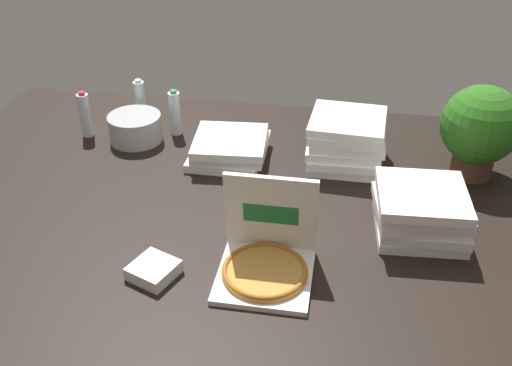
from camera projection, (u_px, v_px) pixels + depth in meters
name	position (u px, v px, depth m)	size (l,w,h in m)	color
ground_plane	(242.00, 224.00, 2.49)	(3.20, 2.40, 0.02)	black
open_pizza_box	(266.00, 257.00, 2.18)	(0.35, 0.36, 0.37)	white
pizza_stack_right_mid	(229.00, 148.00, 2.91)	(0.39, 0.39, 0.12)	white
pizza_stack_center_near	(346.00, 140.00, 2.84)	(0.38, 0.38, 0.25)	white
pizza_stack_right_far	(421.00, 211.00, 2.37)	(0.39, 0.40, 0.21)	white
ice_bucket	(135.00, 128.00, 3.07)	(0.28, 0.28, 0.14)	#B7BABF
water_bottle_0	(175.00, 113.00, 3.11)	(0.06, 0.06, 0.25)	white
water_bottle_1	(85.00, 115.00, 3.09)	(0.06, 0.06, 0.25)	silver
water_bottle_2	(140.00, 102.00, 3.23)	(0.06, 0.06, 0.25)	white
potted_plant	(480.00, 128.00, 2.68)	(0.37, 0.37, 0.45)	#513323
napkin_pile	(154.00, 270.00, 2.18)	(0.16, 0.16, 0.05)	white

